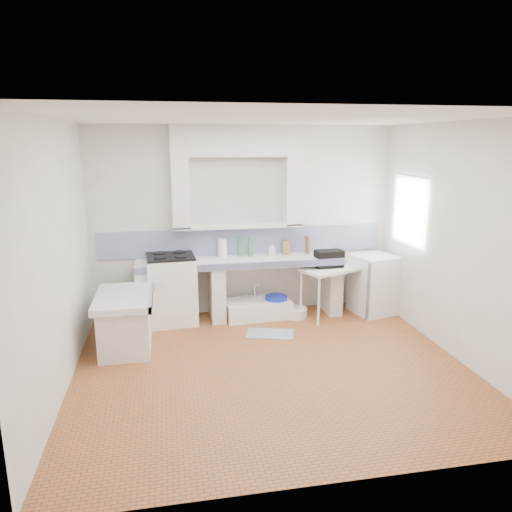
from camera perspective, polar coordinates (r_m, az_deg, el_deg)
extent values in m
plane|color=#A25829|center=(5.77, 1.88, -13.02)|extent=(4.50, 4.50, 0.00)
plane|color=white|center=(5.16, 2.13, 16.00)|extent=(4.50, 4.50, 0.00)
plane|color=white|center=(7.22, -1.47, 4.14)|extent=(4.50, 0.00, 4.50)
plane|color=white|center=(3.44, 9.30, -6.61)|extent=(4.50, 0.00, 4.50)
plane|color=white|center=(5.29, -22.54, -0.37)|extent=(0.00, 4.50, 4.50)
plane|color=white|center=(6.18, 22.83, 1.48)|extent=(0.00, 4.50, 4.50)
cube|color=white|center=(6.99, -2.19, 13.50)|extent=(1.90, 0.25, 0.45)
cube|color=#331D10|center=(7.24, 18.98, 5.04)|extent=(0.35, 0.86, 1.06)
cube|color=white|center=(7.13, 18.19, 8.06)|extent=(0.01, 0.84, 0.24)
cube|color=white|center=(7.02, -1.85, -0.63)|extent=(3.00, 0.60, 0.08)
cube|color=navy|center=(6.76, -1.49, -1.20)|extent=(3.00, 0.04, 0.10)
cube|color=white|center=(7.08, -13.13, -4.66)|extent=(0.20, 0.55, 0.82)
cube|color=white|center=(7.11, -4.62, -4.28)|extent=(0.20, 0.55, 0.82)
cube|color=white|center=(7.48, 8.85, -3.48)|extent=(0.20, 0.55, 0.82)
cube|color=white|center=(6.26, -15.36, -4.80)|extent=(0.70, 1.10, 0.08)
cube|color=white|center=(6.38, -15.16, -7.79)|extent=(0.60, 1.00, 0.62)
cube|color=navy|center=(6.24, -12.33, -4.69)|extent=(0.04, 1.10, 0.10)
cube|color=navy|center=(7.26, -1.43, 1.78)|extent=(4.27, 0.03, 0.40)
cube|color=white|center=(7.06, -9.96, -3.94)|extent=(0.72, 0.70, 0.97)
cube|color=white|center=(7.24, 0.12, -6.35)|extent=(1.01, 0.60, 0.23)
cube|color=white|center=(7.27, 8.86, -4.24)|extent=(1.03, 0.81, 0.04)
cube|color=white|center=(7.55, 13.76, -3.26)|extent=(0.70, 0.70, 0.90)
cylinder|color=red|center=(7.14, -2.26, -6.52)|extent=(0.29, 0.29, 0.26)
cylinder|color=#C75D0B|center=(7.26, 0.50, -6.29)|extent=(0.31, 0.31, 0.23)
cylinder|color=#1527B9|center=(7.27, 2.40, -5.93)|extent=(0.38, 0.38, 0.31)
cylinder|color=white|center=(7.29, 4.64, -6.65)|extent=(0.46, 0.46, 0.14)
cylinder|color=silver|center=(7.39, -1.28, -5.71)|extent=(0.09, 0.09, 0.29)
cylinder|color=silver|center=(7.42, 0.45, -5.60)|extent=(0.09, 0.09, 0.29)
cube|color=black|center=(7.16, 8.64, -0.32)|extent=(0.42, 0.25, 0.25)
cylinder|color=#2E7D41|center=(7.13, -1.93, 1.14)|extent=(0.07, 0.07, 0.30)
cylinder|color=#2E7D41|center=(7.12, -0.69, 1.08)|extent=(0.08, 0.08, 0.28)
cube|color=olive|center=(7.27, 3.55, 1.02)|extent=(0.11, 0.09, 0.21)
cube|color=olive|center=(7.36, 6.10, 1.32)|extent=(0.02, 0.19, 0.26)
cylinder|color=white|center=(7.09, -4.02, 0.92)|extent=(0.15, 0.15, 0.27)
imported|color=white|center=(7.16, 1.89, 0.82)|extent=(0.10, 0.11, 0.20)
cube|color=#36587D|center=(6.66, 1.67, -9.18)|extent=(0.71, 0.52, 0.01)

